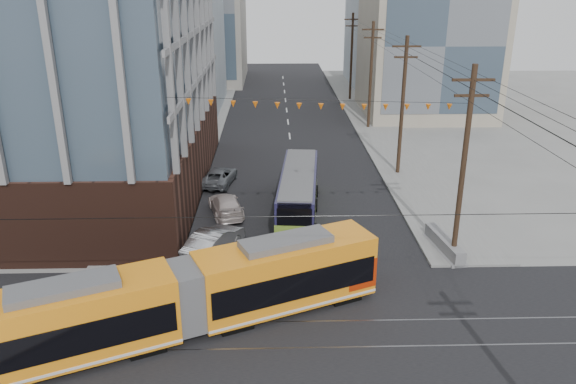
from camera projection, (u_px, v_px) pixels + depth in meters
name	position (u px, v px, depth m)	size (l,w,h in m)	color
bg_bldg_nw_near	(143.00, 33.00, 66.47)	(18.00, 16.00, 18.00)	#8C99A5
bg_bldg_ne_near	(427.00, 44.00, 63.94)	(14.00, 14.00, 16.00)	gray
bg_bldg_nw_far	(191.00, 14.00, 84.87)	(16.00, 18.00, 20.00)	gray
bg_bldg_ne_far	(405.00, 36.00, 83.03)	(16.00, 16.00, 14.00)	#8C99A5
utility_pole_far	(351.00, 57.00, 72.11)	(0.30, 0.30, 11.00)	black
streetcar	(186.00, 297.00, 24.86)	(18.43, 2.59, 3.55)	orange
city_bus	(299.00, 192.00, 37.69)	(2.36, 10.90, 3.09)	#201E43
parked_car_silver	(214.00, 242.00, 32.35)	(1.68, 4.80, 1.58)	#999A9F
parked_car_white	(226.00, 205.00, 37.92)	(1.90, 4.68, 1.36)	beige
parked_car_grey	(219.00, 176.00, 43.49)	(2.14, 4.64, 1.29)	slate
jersey_barrier	(444.00, 244.00, 32.88)	(0.97, 4.31, 0.86)	slate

